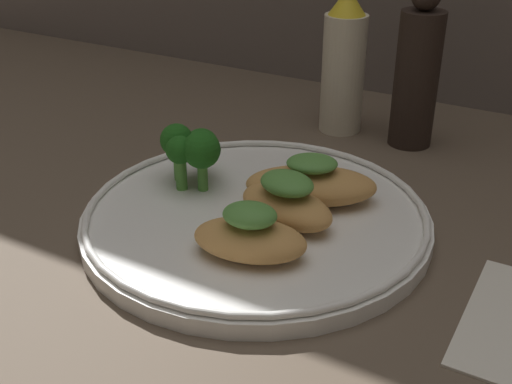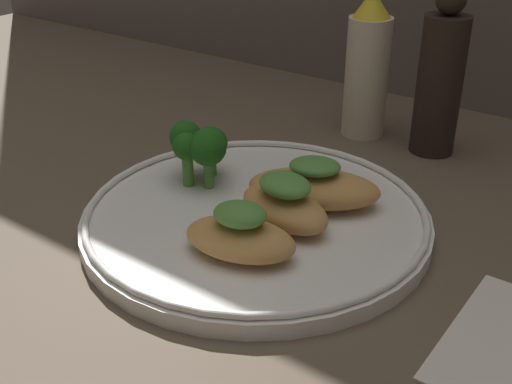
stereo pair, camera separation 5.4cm
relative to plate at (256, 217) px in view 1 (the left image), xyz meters
The scene contains 8 objects.
ground_plane 1.49cm from the plate, ahead, with size 180.00×180.00×1.00cm, color brown.
plate is the anchor object (origin of this frame).
grilled_meat_front 6.88cm from the plate, 64.39° to the right, with size 9.82×7.19×4.35cm.
grilled_meat_middle 3.65cm from the plate, ahead, with size 9.77×6.91×4.37cm.
grilled_meat_back 5.70cm from the plate, 53.90° to the left, with size 12.89×10.18×4.30cm.
broccoli_bunch 8.97cm from the plate, 165.94° to the left, with size 6.40×5.91×5.73cm.
sauce_bottle 25.36cm from the plate, 95.95° to the left, with size 4.83×4.83×16.24cm.
pepper_grinder 25.97cm from the plate, 76.46° to the left, with size 4.71×4.71×17.67cm.
Camera 1 is at (23.69, -41.59, 28.62)cm, focal length 45.00 mm.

